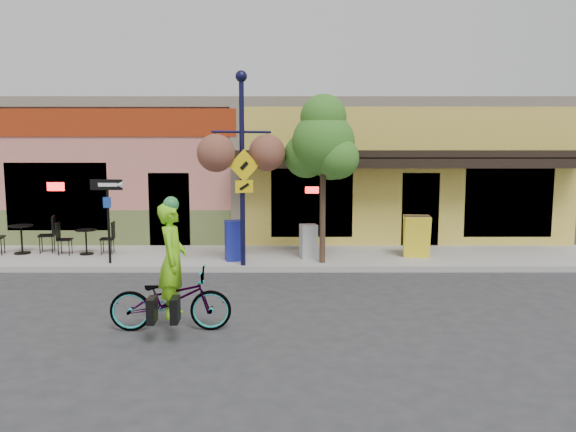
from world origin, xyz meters
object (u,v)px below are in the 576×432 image
object	(u,v)px
street_tree	(323,179)
cyclist_rider	(173,275)
lamp_post	(242,170)
newspaper_box_grey	(309,241)
bicycle	(171,300)
one_way_sign	(109,222)
newspaper_box_blue	(235,240)
building	(274,169)

from	to	relation	value
street_tree	cyclist_rider	bearing A→B (deg)	-120.37
lamp_post	newspaper_box_grey	distance (m)	2.69
lamp_post	bicycle	bearing A→B (deg)	-125.40
one_way_sign	street_tree	size ratio (longest dim) A/B	0.50
bicycle	newspaper_box_grey	size ratio (longest dim) A/B	2.28
cyclist_rider	one_way_sign	distance (m)	5.37
lamp_post	newspaper_box_blue	distance (m)	1.97
newspaper_box_blue	cyclist_rider	bearing A→B (deg)	-110.62
bicycle	street_tree	xyz separation A→B (m)	(2.85, 4.79, 1.75)
bicycle	newspaper_box_grey	world-z (taller)	bicycle
one_way_sign	building	bearing A→B (deg)	62.20
lamp_post	one_way_sign	xyz separation A→B (m)	(-3.38, 0.25, -1.31)
cyclist_rider	newspaper_box_grey	distance (m)	5.92
newspaper_box_blue	bicycle	bearing A→B (deg)	-111.18
building	one_way_sign	distance (m)	7.79
lamp_post	newspaper_box_grey	size ratio (longest dim) A/B	5.31
bicycle	lamp_post	world-z (taller)	lamp_post
newspaper_box_grey	building	bearing A→B (deg)	87.35
newspaper_box_blue	street_tree	world-z (taller)	street_tree
building	newspaper_box_grey	bearing A→B (deg)	-80.13
building	lamp_post	distance (m)	6.88
bicycle	one_way_sign	bearing A→B (deg)	25.86
bicycle	cyclist_rider	bearing A→B (deg)	-92.15
building	cyclist_rider	distance (m)	11.48
bicycle	one_way_sign	world-z (taller)	one_way_sign
cyclist_rider	street_tree	size ratio (longest dim) A/B	0.45
building	lamp_post	xyz separation A→B (m)	(-0.62, -6.85, 0.27)
building	newspaper_box_grey	xyz separation A→B (m)	(1.04, -5.95, -1.65)
cyclist_rider	street_tree	distance (m)	5.70
newspaper_box_grey	street_tree	world-z (taller)	street_tree
newspaper_box_blue	newspaper_box_grey	bearing A→B (deg)	-5.71
newspaper_box_blue	newspaper_box_grey	size ratio (longest dim) A/B	1.16
newspaper_box_blue	street_tree	bearing A→B (deg)	-21.62
bicycle	building	bearing A→B (deg)	-9.66
bicycle	cyclist_rider	distance (m)	0.43
cyclist_rider	street_tree	bearing A→B (deg)	-32.53
one_way_sign	newspaper_box_blue	bearing A→B (deg)	9.98
one_way_sign	newspaper_box_grey	bearing A→B (deg)	10.76
bicycle	newspaper_box_blue	distance (m)	5.11
one_way_sign	lamp_post	bearing A→B (deg)	-0.78
building	cyclist_rider	world-z (taller)	building
bicycle	lamp_post	distance (m)	4.96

